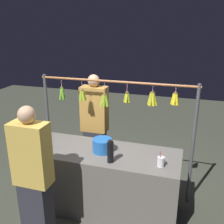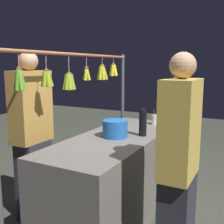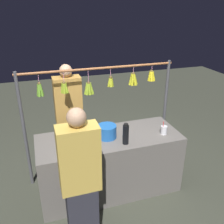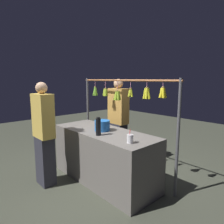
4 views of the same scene
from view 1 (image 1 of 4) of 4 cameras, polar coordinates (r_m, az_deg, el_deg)
The scene contains 8 objects.
ground_plane at distance 3.79m, azimuth -1.47°, elevation -20.10°, with size 12.00×12.00×0.00m, color #3C3F33.
market_counter at distance 3.54m, azimuth -1.53°, elevation -14.77°, with size 1.89×0.73×0.84m, color #66605B.
display_rack at distance 3.57m, azimuth 1.03°, elevation 0.06°, with size 2.18×0.14×1.69m.
water_bottle at distance 3.04m, azimuth -0.36°, elevation -8.70°, with size 0.08×0.08×0.28m.
blue_bucket at distance 3.30m, azimuth -2.11°, elevation -7.29°, with size 0.25×0.25×0.17m, color blue.
drink_cup at distance 3.04m, azimuth 10.64°, elevation -10.63°, with size 0.08×0.08×0.18m.
vendor_person at distance 4.09m, azimuth -3.80°, elevation -3.57°, with size 0.40×0.22×1.68m.
customer_person at distance 2.97m, azimuth -16.74°, elevation -14.12°, with size 0.39×0.21×1.63m.
Camera 1 is at (-0.96, 2.79, 2.38)m, focal length 41.74 mm.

